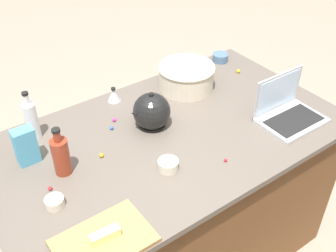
{
  "coord_description": "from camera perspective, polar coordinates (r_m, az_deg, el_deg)",
  "views": [
    {
      "loc": [
        0.89,
        1.23,
        2.1
      ],
      "look_at": [
        0.0,
        0.0,
        0.95
      ],
      "focal_mm": 44.06,
      "sensor_mm": 36.0,
      "label": 1
    }
  ],
  "objects": [
    {
      "name": "ground_plane",
      "position": [
        2.59,
        0.0,
        -16.99
      ],
      "size": [
        12.0,
        12.0,
        0.0
      ],
      "primitive_type": "plane",
      "color": "gray"
    },
    {
      "name": "island_counter",
      "position": [
        2.24,
        0.0,
        -10.22
      ],
      "size": [
        1.69,
        0.97,
        0.9
      ],
      "color": "brown",
      "rests_on": "ground"
    },
    {
      "name": "laptop",
      "position": [
        2.09,
        16.16,
        2.02
      ],
      "size": [
        0.31,
        0.23,
        0.22
      ],
      "color": "#B7B7BC",
      "rests_on": "island_counter"
    },
    {
      "name": "mixing_bowl_large",
      "position": [
        2.24,
        2.55,
        6.87
      ],
      "size": [
        0.31,
        0.31,
        0.13
      ],
      "color": "beige",
      "rests_on": "island_counter"
    },
    {
      "name": "bottle_vinegar",
      "position": [
        1.96,
        -18.39,
        0.83
      ],
      "size": [
        0.06,
        0.06,
        0.24
      ],
      "color": "white",
      "rests_on": "island_counter"
    },
    {
      "name": "bottle_soy",
      "position": [
        1.74,
        -14.59,
        -3.96
      ],
      "size": [
        0.07,
        0.07,
        0.23
      ],
      "color": "maroon",
      "rests_on": "island_counter"
    },
    {
      "name": "kettle",
      "position": [
        1.95,
        -2.3,
        1.98
      ],
      "size": [
        0.21,
        0.18,
        0.2
      ],
      "color": "black",
      "rests_on": "island_counter"
    },
    {
      "name": "cutting_board",
      "position": [
        1.51,
        -8.86,
        -15.45
      ],
      "size": [
        0.34,
        0.23,
        0.02
      ],
      "primitive_type": "cube",
      "color": "#AD7F4C",
      "rests_on": "island_counter"
    },
    {
      "name": "butter_stick_left",
      "position": [
        1.49,
        -8.74,
        -14.71
      ],
      "size": [
        0.11,
        0.04,
        0.04
      ],
      "primitive_type": "cube",
      "rotation": [
        0.0,
        0.0,
        -0.08
      ],
      "color": "#F4E58C",
      "rests_on": "cutting_board"
    },
    {
      "name": "ramekin_small",
      "position": [
        2.55,
        7.25,
        9.38
      ],
      "size": [
        0.09,
        0.09,
        0.05
      ],
      "primitive_type": "cylinder",
      "color": "slate",
      "rests_on": "island_counter"
    },
    {
      "name": "ramekin_medium",
      "position": [
        1.74,
        0.02,
        -5.4
      ],
      "size": [
        0.09,
        0.09,
        0.04
      ],
      "primitive_type": "cylinder",
      "color": "beige",
      "rests_on": "island_counter"
    },
    {
      "name": "ramekin_wide",
      "position": [
        1.66,
        -15.42,
        -10.12
      ],
      "size": [
        0.07,
        0.07,
        0.04
      ],
      "primitive_type": "cylinder",
      "color": "beige",
      "rests_on": "island_counter"
    },
    {
      "name": "kitchen_timer",
      "position": [
        2.17,
        -7.51,
        4.31
      ],
      "size": [
        0.07,
        0.07,
        0.08
      ],
      "color": "#B2B2B7",
      "rests_on": "island_counter"
    },
    {
      "name": "candy_bag",
      "position": [
        1.84,
        -19.08,
        -2.64
      ],
      "size": [
        0.09,
        0.06,
        0.17
      ],
      "primitive_type": "cube",
      "color": "#4CA5CC",
      "rests_on": "island_counter"
    },
    {
      "name": "candy_0",
      "position": [
        1.73,
        -16.0,
        -8.3
      ],
      "size": [
        0.02,
        0.02,
        0.02
      ],
      "primitive_type": "sphere",
      "color": "red",
      "rests_on": "island_counter"
    },
    {
      "name": "candy_1",
      "position": [
        1.98,
        -7.82,
        -0.26
      ],
      "size": [
        0.02,
        0.02,
        0.02
      ],
      "primitive_type": "sphere",
      "color": "blue",
      "rests_on": "island_counter"
    },
    {
      "name": "candy_2",
      "position": [
        1.99,
        -19.29,
        -2.13
      ],
      "size": [
        0.01,
        0.01,
        0.01
      ],
      "primitive_type": "sphere",
      "color": "red",
      "rests_on": "island_counter"
    },
    {
      "name": "candy_3",
      "position": [
        1.8,
        7.98,
        -4.7
      ],
      "size": [
        0.01,
        0.01,
        0.01
      ],
      "primitive_type": "sphere",
      "color": "red",
      "rests_on": "island_counter"
    },
    {
      "name": "candy_4",
      "position": [
        1.83,
        -9.19,
        -4.02
      ],
      "size": [
        0.02,
        0.02,
        0.02
      ],
      "primitive_type": "sphere",
      "color": "yellow",
      "rests_on": "island_counter"
    },
    {
      "name": "candy_5",
      "position": [
        2.44,
        9.7,
        7.5
      ],
      "size": [
        0.02,
        0.02,
        0.02
      ],
      "primitive_type": "sphere",
      "color": "yellow",
      "rests_on": "island_counter"
    },
    {
      "name": "candy_6",
      "position": [
        2.13,
        18.22,
        1.07
      ],
      "size": [
        0.02,
        0.02,
        0.02
      ],
      "primitive_type": "sphere",
      "color": "orange",
      "rests_on": "island_counter"
    },
    {
      "name": "candy_7",
      "position": [
        2.03,
        -7.45,
        0.86
      ],
      "size": [
        0.02,
        0.02,
        0.02
      ],
      "primitive_type": "sphere",
      "color": "#CC3399",
      "rests_on": "island_counter"
    }
  ]
}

